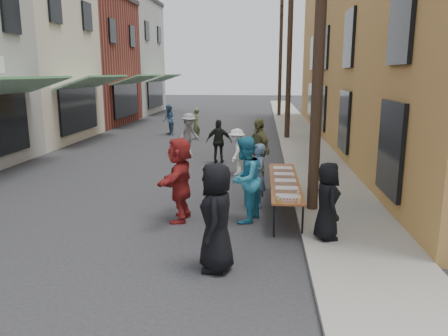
% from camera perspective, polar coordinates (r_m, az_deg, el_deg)
% --- Properties ---
extents(ground, '(120.00, 120.00, 0.00)m').
position_cam_1_polar(ground, '(8.60, -16.53, -10.94)').
color(ground, '#28282B').
rests_on(ground, ground).
extents(sidewalk, '(2.20, 60.00, 0.10)m').
position_cam_1_polar(sidewalk, '(22.64, 9.97, 3.83)').
color(sidewalk, gray).
rests_on(sidewalk, ground).
extents(storefront_row, '(8.00, 37.00, 9.00)m').
position_cam_1_polar(storefront_row, '(25.84, -25.97, 12.90)').
color(storefront_row, maroon).
rests_on(storefront_row, ground).
extents(building_ochre, '(10.00, 28.00, 10.00)m').
position_cam_1_polar(building_ochre, '(22.84, 26.69, 15.28)').
color(building_ochre, '#B2893F').
rests_on(building_ochre, ground).
extents(utility_pole_near, '(0.26, 0.26, 9.00)m').
position_cam_1_polar(utility_pole_near, '(10.46, 12.50, 18.51)').
color(utility_pole_near, '#2D2116').
rests_on(utility_pole_near, ground).
extents(utility_pole_mid, '(0.26, 0.26, 9.00)m').
position_cam_1_polar(utility_pole_mid, '(22.38, 8.56, 15.21)').
color(utility_pole_mid, '#2D2116').
rests_on(utility_pole_mid, ground).
extents(utility_pole_far, '(0.26, 0.26, 9.00)m').
position_cam_1_polar(utility_pole_far, '(34.36, 7.39, 14.19)').
color(utility_pole_far, '#2D2116').
rests_on(utility_pole_far, ground).
extents(serving_table, '(0.70, 4.00, 0.75)m').
position_cam_1_polar(serving_table, '(10.78, 7.91, -1.81)').
color(serving_table, brown).
rests_on(serving_table, ground).
extents(catering_tray_sausage, '(0.50, 0.33, 0.08)m').
position_cam_1_polar(catering_tray_sausage, '(9.17, 8.40, -3.84)').
color(catering_tray_sausage, maroon).
rests_on(catering_tray_sausage, serving_table).
extents(catering_tray_foil_b, '(0.50, 0.33, 0.08)m').
position_cam_1_polar(catering_tray_foil_b, '(9.80, 8.19, -2.79)').
color(catering_tray_foil_b, '#B2B2B7').
rests_on(catering_tray_foil_b, serving_table).
extents(catering_tray_buns, '(0.50, 0.33, 0.08)m').
position_cam_1_polar(catering_tray_buns, '(10.48, 8.00, -1.79)').
color(catering_tray_buns, tan).
rests_on(catering_tray_buns, serving_table).
extents(catering_tray_foil_d, '(0.50, 0.33, 0.08)m').
position_cam_1_polar(catering_tray_foil_d, '(11.15, 7.83, -0.92)').
color(catering_tray_foil_d, '#B2B2B7').
rests_on(catering_tray_foil_d, serving_table).
extents(catering_tray_buns_end, '(0.50, 0.33, 0.08)m').
position_cam_1_polar(catering_tray_buns_end, '(11.84, 7.68, -0.15)').
color(catering_tray_buns_end, tan).
rests_on(catering_tray_buns_end, serving_table).
extents(condiment_jar_a, '(0.07, 0.07, 0.08)m').
position_cam_1_polar(condiment_jar_a, '(8.88, 7.08, -4.36)').
color(condiment_jar_a, '#A57F26').
rests_on(condiment_jar_a, serving_table).
extents(condiment_jar_b, '(0.07, 0.07, 0.08)m').
position_cam_1_polar(condiment_jar_b, '(8.97, 7.06, -4.18)').
color(condiment_jar_b, '#A57F26').
rests_on(condiment_jar_b, serving_table).
extents(condiment_jar_c, '(0.07, 0.07, 0.08)m').
position_cam_1_polar(condiment_jar_c, '(9.07, 7.04, -4.00)').
color(condiment_jar_c, '#A57F26').
rests_on(condiment_jar_c, serving_table).
extents(cup_stack, '(0.08, 0.08, 0.12)m').
position_cam_1_polar(cup_stack, '(8.94, 9.77, -4.18)').
color(cup_stack, tan).
rests_on(cup_stack, serving_table).
extents(guest_front_a, '(0.60, 0.92, 1.88)m').
position_cam_1_polar(guest_front_a, '(7.40, -1.00, -6.48)').
color(guest_front_a, black).
rests_on(guest_front_a, ground).
extents(guest_front_b, '(0.55, 0.68, 1.62)m').
position_cam_1_polar(guest_front_b, '(10.94, 4.44, -1.00)').
color(guest_front_b, '#4E6F97').
rests_on(guest_front_b, ground).
extents(guest_front_c, '(1.03, 1.15, 1.96)m').
position_cam_1_polar(guest_front_c, '(9.80, 2.71, -1.54)').
color(guest_front_c, teal).
rests_on(guest_front_c, ground).
extents(guest_front_d, '(0.70, 1.06, 1.54)m').
position_cam_1_polar(guest_front_d, '(14.40, 1.69, 2.12)').
color(guest_front_d, white).
rests_on(guest_front_d, ground).
extents(guest_front_e, '(0.99, 1.22, 1.94)m').
position_cam_1_polar(guest_front_e, '(13.74, 4.54, 2.44)').
color(guest_front_e, brown).
rests_on(guest_front_e, ground).
extents(guest_queue_back, '(0.69, 1.82, 1.92)m').
position_cam_1_polar(guest_queue_back, '(9.94, -5.78, -1.49)').
color(guest_queue_back, maroon).
rests_on(guest_queue_back, ground).
extents(server, '(0.62, 0.83, 1.54)m').
position_cam_1_polar(server, '(8.79, 13.32, -4.22)').
color(server, black).
rests_on(server, sidewalk).
extents(passerby_left, '(1.14, 1.28, 1.72)m').
position_cam_1_polar(passerby_left, '(17.92, -4.59, 4.39)').
color(passerby_left, gray).
rests_on(passerby_left, ground).
extents(passerby_mid, '(0.97, 0.42, 1.63)m').
position_cam_1_polar(passerby_mid, '(16.31, -0.66, 3.49)').
color(passerby_mid, black).
rests_on(passerby_mid, ground).
extents(passerby_right, '(0.54, 0.67, 1.59)m').
position_cam_1_polar(passerby_right, '(22.30, -3.69, 5.79)').
color(passerby_right, '#57663B').
rests_on(passerby_right, ground).
extents(passerby_far, '(0.94, 1.01, 1.66)m').
position_cam_1_polar(passerby_far, '(24.00, -7.20, 6.27)').
color(passerby_far, '#49688D').
rests_on(passerby_far, ground).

